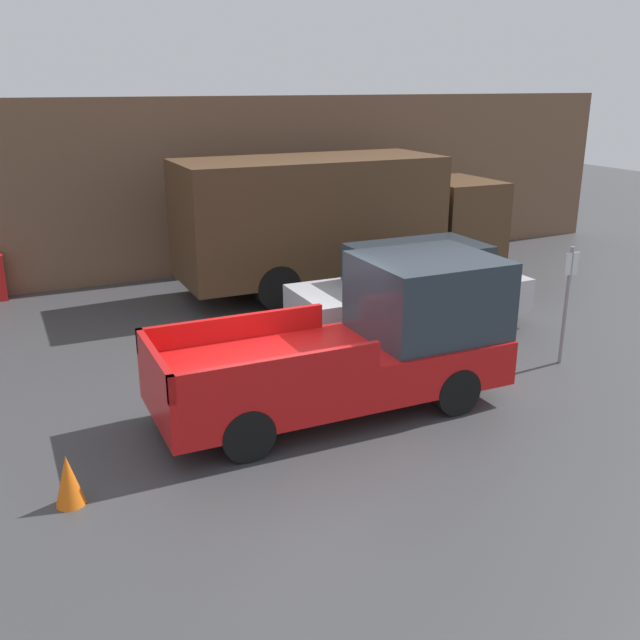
# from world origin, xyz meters

# --- Properties ---
(ground_plane) EXTENTS (60.00, 60.00, 0.00)m
(ground_plane) POSITION_xyz_m (0.00, 0.00, 0.00)
(ground_plane) COLOR #3D3D3F
(building_wall) EXTENTS (28.00, 0.15, 4.53)m
(building_wall) POSITION_xyz_m (0.00, 8.31, 2.26)
(building_wall) COLOR brown
(building_wall) RESTS_ON ground
(pickup_truck) EXTENTS (5.45, 2.05, 2.28)m
(pickup_truck) POSITION_xyz_m (1.10, -0.64, 1.04)
(pickup_truck) COLOR red
(pickup_truck) RESTS_ON ground
(car) EXTENTS (4.84, 1.85, 1.77)m
(car) POSITION_xyz_m (3.68, 2.10, 0.89)
(car) COLOR silver
(car) RESTS_ON ground
(delivery_truck) EXTENTS (8.18, 2.48, 3.20)m
(delivery_truck) POSITION_xyz_m (3.67, 5.62, 1.75)
(delivery_truck) COLOR #4C331E
(delivery_truck) RESTS_ON ground
(parking_sign) EXTENTS (0.30, 0.07, 2.16)m
(parking_sign) POSITION_xyz_m (5.18, -0.61, 1.22)
(parking_sign) COLOR gray
(parking_sign) RESTS_ON ground
(traffic_cone) EXTENTS (0.36, 0.36, 0.66)m
(traffic_cone) POSITION_xyz_m (-3.47, -1.67, 0.33)
(traffic_cone) COLOR orange
(traffic_cone) RESTS_ON ground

